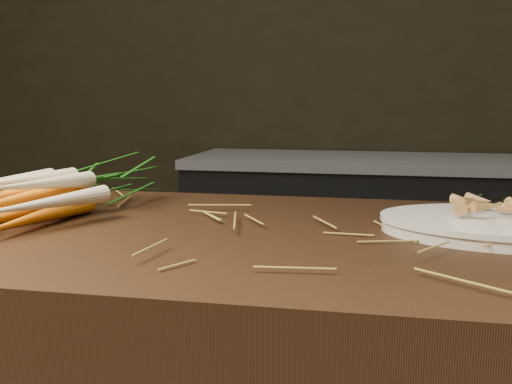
# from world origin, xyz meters

# --- Properties ---
(back_counter) EXTENTS (1.82, 0.62, 0.84)m
(back_counter) POSITION_xyz_m (0.30, 2.18, 0.42)
(back_counter) COLOR black
(back_counter) RESTS_ON ground
(straw_bedding) EXTENTS (1.40, 0.60, 0.02)m
(straw_bedding) POSITION_xyz_m (0.00, 0.30, 0.91)
(straw_bedding) COLOR olive
(straw_bedding) RESTS_ON main_counter
(root_veg_bunch) EXTENTS (0.24, 0.53, 0.09)m
(root_veg_bunch) POSITION_xyz_m (-0.28, 0.39, 0.95)
(root_veg_bunch) COLOR orange
(root_veg_bunch) RESTS_ON main_counter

